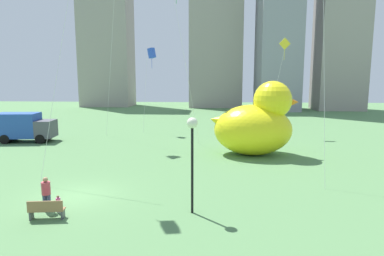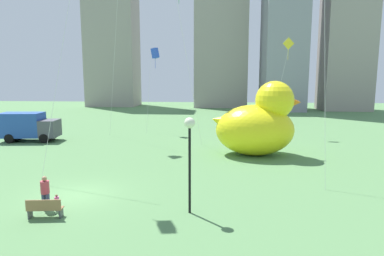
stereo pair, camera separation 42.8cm
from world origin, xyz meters
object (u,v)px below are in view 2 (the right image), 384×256
at_px(giant_inflatable_duck, 258,124).
at_px(kite_blue, 155,54).
at_px(kite_yellow, 288,47).
at_px(park_bench, 45,208).
at_px(person_adult, 45,191).
at_px(lamppost, 190,139).
at_px(person_child, 57,202).
at_px(box_truck, 28,127).

relative_size(giant_inflatable_duck, kite_blue, 0.75).
bearing_deg(kite_blue, kite_yellow, -3.29).
distance_m(giant_inflatable_duck, kite_yellow, 12.88).
bearing_deg(park_bench, person_adult, 115.47).
bearing_deg(giant_inflatable_duck, lamppost, -110.18).
bearing_deg(giant_inflatable_duck, kite_blue, 133.73).
bearing_deg(park_bench, kite_yellow, 57.32).
bearing_deg(person_child, person_adult, 163.10).
bearing_deg(lamppost, person_child, -176.56).
height_order(kite_yellow, kite_blue, kite_yellow).
xyz_separation_m(park_bench, person_adult, (-0.45, 0.95, 0.44)).
relative_size(park_bench, box_truck, 0.28).
bearing_deg(box_truck, lamppost, -43.29).
xyz_separation_m(park_bench, lamppost, (6.43, 1.12, 3.06)).
height_order(person_adult, kite_blue, kite_blue).
relative_size(park_bench, kite_blue, 0.16).
xyz_separation_m(box_truck, kite_yellow, (26.12, 5.83, 8.04)).
height_order(person_adult, lamppost, lamppost).
xyz_separation_m(park_bench, person_child, (0.20, 0.75, -0.01)).
distance_m(park_bench, kite_yellow, 29.27).
distance_m(kite_yellow, kite_blue, 14.57).
bearing_deg(person_child, kite_yellow, 56.82).
height_order(lamppost, box_truck, lamppost).
distance_m(lamppost, kite_yellow, 24.65).
height_order(person_adult, box_truck, box_truck).
height_order(giant_inflatable_duck, kite_yellow, kite_yellow).
height_order(park_bench, person_child, park_bench).
bearing_deg(person_adult, person_child, -16.90).
bearing_deg(box_truck, park_bench, -57.84).
height_order(person_adult, person_child, person_adult).
xyz_separation_m(person_adult, box_truck, (-10.63, 16.67, 0.52)).
relative_size(park_bench, kite_yellow, 0.15).
bearing_deg(box_truck, giant_inflatable_duck, -10.91).
relative_size(person_adult, lamppost, 0.37).
bearing_deg(kite_blue, park_bench, -91.19).
relative_size(person_child, giant_inflatable_duck, 0.12).
height_order(person_child, giant_inflatable_duck, giant_inflatable_duck).
bearing_deg(giant_inflatable_duck, person_adult, -132.50).
relative_size(person_adult, giant_inflatable_duck, 0.23).
height_order(park_bench, person_adult, person_adult).
bearing_deg(person_adult, kite_blue, 87.66).
bearing_deg(box_truck, person_child, -56.24).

